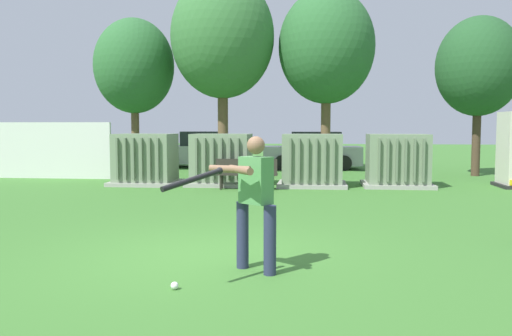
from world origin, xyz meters
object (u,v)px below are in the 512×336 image
object	(u,v)px
transformer_west	(146,160)
park_bench	(247,172)
batter	(253,197)
transformer_mid_west	(222,160)
transformer_mid_east	(312,161)
sports_ball	(175,286)
transformer_east	(397,161)
parked_car_leftmost	(202,150)
parked_car_left_of_center	(313,152)

from	to	relation	value
transformer_west	park_bench	world-z (taller)	transformer_west
transformer_west	park_bench	xyz separation A→B (m)	(3.39, -0.99, -0.25)
batter	transformer_west	bearing A→B (deg)	115.57
transformer_mid_west	transformer_mid_east	world-z (taller)	same
park_bench	sports_ball	bearing A→B (deg)	-87.47
transformer_mid_west	park_bench	size ratio (longest dim) A/B	1.16
transformer_east	batter	size ratio (longest dim) A/B	1.21
transformer_mid_west	transformer_mid_east	size ratio (longest dim) A/B	1.00
parked_car_leftmost	transformer_mid_west	bearing A→B (deg)	-73.12
transformer_mid_west	parked_car_leftmost	distance (m)	7.60
transformer_mid_east	transformer_east	world-z (taller)	same
park_bench	transformer_mid_east	bearing A→B (deg)	30.37
transformer_east	parked_car_left_of_center	size ratio (longest dim) A/B	0.49
transformer_mid_east	transformer_east	size ratio (longest dim) A/B	1.00
parked_car_leftmost	batter	bearing A→B (deg)	-75.59
transformer_mid_east	parked_car_left_of_center	distance (m)	6.74
transformer_east	park_bench	xyz separation A→B (m)	(-4.50, -1.31, -0.25)
transformer_west	transformer_mid_west	distance (m)	2.44
batter	transformer_mid_west	bearing A→B (deg)	102.54
transformer_west	park_bench	size ratio (longest dim) A/B	1.16
parked_car_leftmost	parked_car_left_of_center	distance (m)	5.07
transformer_mid_west	transformer_west	bearing A→B (deg)	-176.93
transformer_mid_east	parked_car_leftmost	distance (m)	8.86
sports_ball	parked_car_leftmost	size ratio (longest dim) A/B	0.02
transformer_mid_east	parked_car_left_of_center	xyz separation A→B (m)	(-0.01, 6.74, -0.04)
sports_ball	parked_car_left_of_center	world-z (taller)	parked_car_left_of_center
sports_ball	parked_car_leftmost	xyz separation A→B (m)	(-3.57, 17.85, 0.71)
transformer_east	batter	world-z (taller)	batter
transformer_mid_west	parked_car_leftmost	world-z (taller)	same
transformer_mid_west	transformer_mid_east	xyz separation A→B (m)	(2.85, -0.01, 0.00)
transformer_mid_east	park_bench	xyz separation A→B (m)	(-1.90, -1.11, -0.25)
park_bench	sports_ball	world-z (taller)	park_bench
transformer_west	sports_ball	distance (m)	11.15
transformer_mid_east	batter	distance (m)	9.78
transformer_west	transformer_mid_west	world-z (taller)	same
park_bench	parked_car_left_of_center	xyz separation A→B (m)	(1.89, 7.86, 0.22)
transformer_mid_west	park_bench	distance (m)	1.49
transformer_mid_west	sports_ball	distance (m)	10.70
transformer_mid_east	parked_car_leftmost	bearing A→B (deg)	124.77
transformer_east	park_bench	distance (m)	4.70
transformer_east	parked_car_leftmost	distance (m)	10.43
batter	parked_car_leftmost	world-z (taller)	batter
transformer_mid_east	sports_ball	world-z (taller)	transformer_mid_east
transformer_mid_east	parked_car_left_of_center	bearing A→B (deg)	90.09
transformer_mid_west	batter	distance (m)	10.00
transformer_west	park_bench	bearing A→B (deg)	-16.37
parked_car_left_of_center	transformer_mid_west	bearing A→B (deg)	-112.86
transformer_mid_east	transformer_mid_west	bearing A→B (deg)	179.75
transformer_mid_east	park_bench	size ratio (longest dim) A/B	1.16
transformer_west	parked_car_leftmost	world-z (taller)	same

